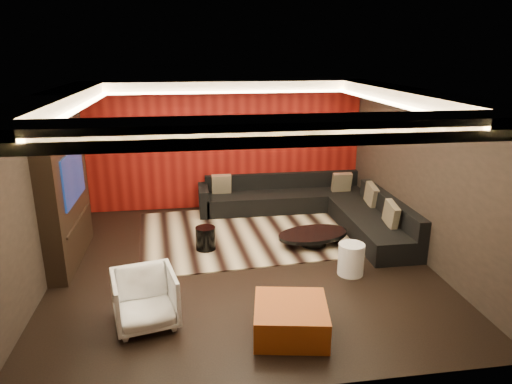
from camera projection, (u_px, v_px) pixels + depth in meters
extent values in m
cube|color=black|center=(244.00, 264.00, 7.60)|extent=(6.00, 6.00, 0.02)
cube|color=silver|center=(242.00, 92.00, 6.76)|extent=(6.00, 6.00, 0.02)
cube|color=black|center=(226.00, 145.00, 10.02)|extent=(6.00, 0.02, 2.80)
cube|color=black|center=(42.00, 191.00, 6.75)|extent=(0.02, 6.00, 2.80)
cube|color=black|center=(422.00, 175.00, 7.61)|extent=(0.02, 6.00, 2.80)
cube|color=#6B0C0A|center=(226.00, 146.00, 9.99)|extent=(5.98, 0.05, 2.78)
cube|color=silver|center=(226.00, 86.00, 9.35)|extent=(6.00, 0.60, 0.22)
cube|color=silver|center=(277.00, 130.00, 4.25)|extent=(6.00, 0.60, 0.22)
cube|color=silver|center=(52.00, 103.00, 6.41)|extent=(0.60, 4.80, 0.22)
cube|color=silver|center=(412.00, 97.00, 7.18)|extent=(0.60, 4.80, 0.22)
cube|color=#FFD899|center=(228.00, 92.00, 9.05)|extent=(4.80, 0.08, 0.04)
cube|color=#FFD899|center=(270.00, 133.00, 4.60)|extent=(4.80, 0.08, 0.04)
cube|color=#FFD899|center=(78.00, 109.00, 6.49)|extent=(0.08, 4.80, 0.04)
cube|color=#FFD899|center=(391.00, 103.00, 7.16)|extent=(0.08, 4.80, 0.04)
cube|color=black|center=(65.00, 198.00, 7.43)|extent=(0.30, 2.00, 2.20)
cube|color=black|center=(73.00, 177.00, 7.35)|extent=(0.04, 1.30, 0.80)
cube|color=black|center=(78.00, 220.00, 7.58)|extent=(0.04, 1.60, 0.04)
cube|color=beige|center=(246.00, 233.00, 8.85)|extent=(4.21, 3.28, 0.02)
cylinder|color=black|center=(313.00, 238.00, 8.28)|extent=(1.57, 1.57, 0.22)
cylinder|color=black|center=(206.00, 238.00, 8.04)|extent=(0.39, 0.39, 0.41)
ellipsoid|color=beige|center=(227.00, 206.00, 9.82)|extent=(0.70, 0.70, 0.32)
cylinder|color=white|center=(351.00, 259.00, 7.17)|extent=(0.47, 0.47, 0.51)
cube|color=#A64B15|center=(291.00, 319.00, 5.68)|extent=(1.04, 1.04, 0.40)
imported|color=white|center=(145.00, 299.00, 5.82)|extent=(0.92, 0.94, 0.72)
cube|color=black|center=(285.00, 201.00, 10.13)|extent=(3.50, 0.90, 0.40)
cube|color=black|center=(282.00, 180.00, 10.34)|extent=(3.50, 0.20, 0.35)
cube|color=black|center=(371.00, 226.00, 8.66)|extent=(0.90, 2.60, 0.40)
cube|color=black|center=(391.00, 207.00, 8.60)|extent=(0.20, 2.60, 0.35)
cube|color=black|center=(204.00, 200.00, 9.84)|extent=(0.20, 0.90, 0.60)
cube|color=#C9B893|center=(342.00, 182.00, 10.03)|extent=(0.42, 0.20, 0.44)
cube|color=#C9B893|center=(391.00, 214.00, 8.07)|extent=(0.12, 0.50, 0.50)
cube|color=#C9B893|center=(221.00, 184.00, 9.90)|extent=(0.42, 0.20, 0.44)
cube|color=#C9B893|center=(371.00, 195.00, 9.15)|extent=(0.12, 0.50, 0.50)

